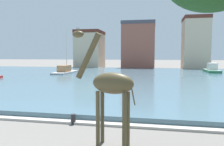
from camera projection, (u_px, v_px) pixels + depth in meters
The scene contains 9 objects.
harbor_water at pixel (125, 77), 31.85m from camera, with size 84.91×41.77×0.37m, color #476675.
quay_edge_coping at pixel (70, 122), 11.19m from camera, with size 84.91×0.50×0.12m, color #ADA89E.
giraffe_statue at pixel (109, 85), 8.22m from camera, with size 2.55×0.94×4.49m.
sailboat_grey at pixel (67, 72), 37.38m from camera, with size 2.17×8.01×7.84m.
sailboat_green at pixel (211, 70), 39.57m from camera, with size 2.03×6.86×6.25m.
mooring_bollard at pixel (73, 119), 10.98m from camera, with size 0.24×0.24×0.50m, color #232326.
townhouse_end_terrace at pixel (90, 49), 57.50m from camera, with size 6.42×8.03×9.56m.
townhouse_tall_gabled at pixel (139, 46), 54.87m from camera, with size 7.91×7.86×11.34m.
townhouse_wide_warehouse at pixel (195, 43), 51.69m from camera, with size 5.68×7.04×12.14m.
Camera 1 is at (4.15, -3.04, 3.42)m, focal length 35.72 mm.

